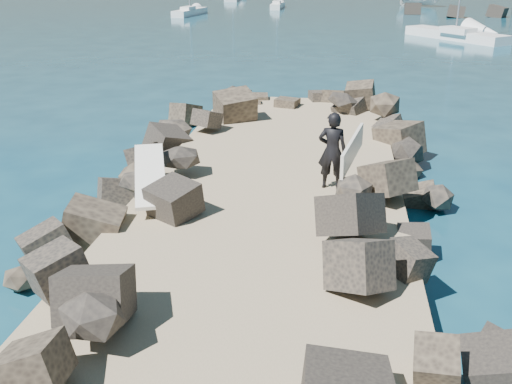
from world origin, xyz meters
The scene contains 9 objects.
ground centered at (0.00, 0.00, 0.00)m, with size 800.00×800.00×0.00m, color #0F384C.
jetty centered at (0.00, -2.00, 0.30)m, with size 6.00×26.00×0.60m, color #8C7759.
riprap_left centered at (-2.90, -1.50, 0.50)m, with size 2.60×22.00×1.00m, color black.
riprap_right centered at (2.90, -1.50, 0.50)m, with size 2.60×22.00×1.00m, color black.
surfboard_resting centered at (-2.59, 0.49, 1.04)m, with size 0.65×2.59×0.09m, color white.
surfer_with_board centered at (1.43, 1.71, 1.51)m, with size 1.07×2.21×1.81m.
sailboat_c centered at (9.86, 34.88, 0.35)m, with size 6.82×7.87×10.18m.
sailboat_b centered at (-6.64, 62.04, 0.35)m, with size 1.19×5.38×6.67m.
sailboat_a centered at (-14.93, 51.52, 0.35)m, with size 2.45×6.70×7.96m.
Camera 1 is at (1.44, -10.82, 5.55)m, focal length 40.00 mm.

